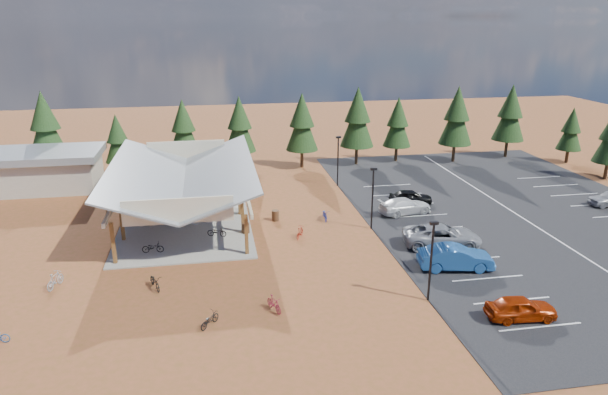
# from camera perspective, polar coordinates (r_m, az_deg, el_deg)

# --- Properties ---
(ground) EXTENTS (140.00, 140.00, 0.00)m
(ground) POSITION_cam_1_polar(r_m,az_deg,el_deg) (41.78, 1.28, -4.71)
(ground) COLOR brown
(ground) RESTS_ON ground
(asphalt_lot) EXTENTS (27.00, 44.00, 0.04)m
(asphalt_lot) POSITION_cam_1_polar(r_m,az_deg,el_deg) (51.00, 21.43, -1.63)
(asphalt_lot) COLOR black
(asphalt_lot) RESTS_ON ground
(concrete_pad) EXTENTS (10.60, 18.60, 0.10)m
(concrete_pad) POSITION_cam_1_polar(r_m,az_deg,el_deg) (47.63, -12.29, -2.09)
(concrete_pad) COLOR gray
(concrete_pad) RESTS_ON ground
(bike_pavilion) EXTENTS (11.65, 19.40, 4.97)m
(bike_pavilion) POSITION_cam_1_polar(r_m,az_deg,el_deg) (46.46, -12.60, 2.27)
(bike_pavilion) COLOR brown
(bike_pavilion) RESTS_ON concrete_pad
(outbuilding) EXTENTS (11.00, 7.00, 3.90)m
(outbuilding) POSITION_cam_1_polar(r_m,az_deg,el_deg) (59.79, -25.62, 2.69)
(outbuilding) COLOR #ADA593
(outbuilding) RESTS_ON ground
(lamp_post_0) EXTENTS (0.50, 0.25, 5.14)m
(lamp_post_0) POSITION_cam_1_polar(r_m,az_deg,el_deg) (33.23, 13.27, -5.98)
(lamp_post_0) COLOR black
(lamp_post_0) RESTS_ON ground
(lamp_post_1) EXTENTS (0.50, 0.25, 5.14)m
(lamp_post_1) POSITION_cam_1_polar(r_m,az_deg,el_deg) (43.72, 7.24, 0.38)
(lamp_post_1) COLOR black
(lamp_post_1) RESTS_ON ground
(lamp_post_2) EXTENTS (0.50, 0.25, 5.14)m
(lamp_post_2) POSITION_cam_1_polar(r_m,az_deg,el_deg) (54.83, 3.60, 4.24)
(lamp_post_2) COLOR black
(lamp_post_2) RESTS_ON ground
(trash_bin_0) EXTENTS (0.60, 0.60, 0.90)m
(trash_bin_0) POSITION_cam_1_polar(r_m,az_deg,el_deg) (43.38, -6.15, -3.27)
(trash_bin_0) COLOR #462C19
(trash_bin_0) RESTS_ON ground
(trash_bin_1) EXTENTS (0.60, 0.60, 0.90)m
(trash_bin_1) POSITION_cam_1_polar(r_m,az_deg,el_deg) (45.98, -3.03, -1.90)
(trash_bin_1) COLOR #462C19
(trash_bin_1) RESTS_ON ground
(pine_0) EXTENTS (3.95, 3.95, 9.19)m
(pine_0) POSITION_cam_1_polar(r_m,az_deg,el_deg) (63.81, -25.60, 6.92)
(pine_0) COLOR #382314
(pine_0) RESTS_ON ground
(pine_1) EXTENTS (2.91, 2.91, 6.78)m
(pine_1) POSITION_cam_1_polar(r_m,az_deg,el_deg) (61.06, -19.04, 5.85)
(pine_1) COLOR #382314
(pine_1) RESTS_ON ground
(pine_2) EXTENTS (3.43, 3.43, 7.98)m
(pine_2) POSITION_cam_1_polar(r_m,az_deg,el_deg) (61.59, -12.58, 7.23)
(pine_2) COLOR #382314
(pine_2) RESTS_ON ground
(pine_3) EXTENTS (3.52, 3.52, 8.20)m
(pine_3) POSITION_cam_1_polar(r_m,az_deg,el_deg) (61.35, -6.79, 7.63)
(pine_3) COLOR #382314
(pine_3) RESTS_ON ground
(pine_4) EXTENTS (3.65, 3.65, 8.51)m
(pine_4) POSITION_cam_1_polar(r_m,az_deg,el_deg) (61.23, -0.22, 7.91)
(pine_4) COLOR #382314
(pine_4) RESTS_ON ground
(pine_5) EXTENTS (3.87, 3.87, 9.01)m
(pine_5) POSITION_cam_1_polar(r_m,az_deg,el_deg) (62.77, 5.66, 8.37)
(pine_5) COLOR #382314
(pine_5) RESTS_ON ground
(pine_6) EXTENTS (3.29, 3.29, 7.66)m
(pine_6) POSITION_cam_1_polar(r_m,az_deg,el_deg) (64.97, 9.84, 7.79)
(pine_6) COLOR #382314
(pine_6) RESTS_ON ground
(pine_7) EXTENTS (3.84, 3.84, 8.95)m
(pine_7) POSITION_cam_1_polar(r_m,az_deg,el_deg) (66.14, 15.79, 8.26)
(pine_7) COLOR #382314
(pine_7) RESTS_ON ground
(pine_8) EXTENTS (3.80, 3.80, 8.85)m
(pine_8) POSITION_cam_1_polar(r_m,az_deg,el_deg) (70.51, 20.90, 8.29)
(pine_8) COLOR #382314
(pine_8) RESTS_ON ground
(pine_13) EXTENTS (2.82, 2.82, 6.57)m
(pine_13) POSITION_cam_1_polar(r_m,az_deg,el_deg) (70.72, 26.30, 6.46)
(pine_13) COLOR #382314
(pine_13) RESTS_ON ground
(bike_0) EXTENTS (1.61, 0.68, 0.83)m
(bike_0) POSITION_cam_1_polar(r_m,az_deg,el_deg) (41.08, -15.63, -5.07)
(bike_0) COLOR black
(bike_0) RESTS_ON concrete_pad
(bike_1) EXTENTS (1.58, 0.61, 0.92)m
(bike_1) POSITION_cam_1_polar(r_m,az_deg,el_deg) (46.15, -16.25, -2.43)
(bike_1) COLOR gray
(bike_1) RESTS_ON concrete_pad
(bike_2) EXTENTS (1.90, 1.17, 0.94)m
(bike_2) POSITION_cam_1_polar(r_m,az_deg,el_deg) (49.12, -16.28, -1.14)
(bike_2) COLOR navy
(bike_2) RESTS_ON concrete_pad
(bike_3) EXTENTS (1.91, 0.93, 1.11)m
(bike_3) POSITION_cam_1_polar(r_m,az_deg,el_deg) (53.55, -14.27, 0.75)
(bike_3) COLOR maroon
(bike_3) RESTS_ON concrete_pad
(bike_4) EXTENTS (1.62, 1.01, 0.81)m
(bike_4) POSITION_cam_1_polar(r_m,az_deg,el_deg) (42.93, -9.16, -3.57)
(bike_4) COLOR black
(bike_4) RESTS_ON concrete_pad
(bike_5) EXTENTS (1.88, 0.95, 1.09)m
(bike_5) POSITION_cam_1_polar(r_m,az_deg,el_deg) (45.57, -10.69, -2.14)
(bike_5) COLOR #92959A
(bike_5) RESTS_ON concrete_pad
(bike_6) EXTENTS (1.88, 0.71, 0.98)m
(bike_6) POSITION_cam_1_polar(r_m,az_deg,el_deg) (48.80, -10.61, -0.80)
(bike_6) COLOR navy
(bike_6) RESTS_ON concrete_pad
(bike_7) EXTENTS (1.60, 0.64, 0.94)m
(bike_7) POSITION_cam_1_polar(r_m,az_deg,el_deg) (52.01, -10.71, 0.38)
(bike_7) COLOR maroon
(bike_7) RESTS_ON concrete_pad
(bike_8) EXTENTS (1.25, 1.92, 0.95)m
(bike_8) POSITION_cam_1_polar(r_m,az_deg,el_deg) (36.08, -15.42, -8.53)
(bike_8) COLOR black
(bike_8) RESTS_ON ground
(bike_9) EXTENTS (1.05, 1.82, 1.05)m
(bike_9) POSITION_cam_1_polar(r_m,az_deg,el_deg) (38.35, -24.74, -7.89)
(bike_9) COLOR #94979C
(bike_9) RESTS_ON ground
(bike_11) EXTENTS (1.03, 1.63, 0.95)m
(bike_11) POSITION_cam_1_polar(r_m,az_deg,el_deg) (32.41, -3.17, -11.10)
(bike_11) COLOR maroon
(bike_11) RESTS_ON ground
(bike_12) EXTENTS (1.39, 1.55, 0.81)m
(bike_12) POSITION_cam_1_polar(r_m,az_deg,el_deg) (31.42, -9.91, -12.55)
(bike_12) COLOR black
(bike_12) RESTS_ON ground
(bike_14) EXTENTS (0.76, 1.84, 0.95)m
(bike_14) POSITION_cam_1_polar(r_m,az_deg,el_deg) (46.09, 2.23, -1.81)
(bike_14) COLOR navy
(bike_14) RESTS_ON ground
(bike_15) EXTENTS (1.11, 1.60, 0.94)m
(bike_15) POSITION_cam_1_polar(r_m,az_deg,el_deg) (42.36, -0.43, -3.68)
(bike_15) COLOR #9D2515
(bike_15) RESTS_ON ground
(car_0) EXTENTS (4.10, 1.92, 1.36)m
(car_0) POSITION_cam_1_polar(r_m,az_deg,el_deg) (33.79, 21.87, -10.74)
(car_0) COLOR #952503
(car_0) RESTS_ON asphalt_lot
(car_1) EXTENTS (5.26, 2.56, 1.66)m
(car_1) POSITION_cam_1_polar(r_m,az_deg,el_deg) (38.53, 15.68, -6.11)
(car_1) COLOR #1D4C8C
(car_1) RESTS_ON asphalt_lot
(car_2) EXTENTS (6.24, 3.68, 1.63)m
(car_2) POSITION_cam_1_polar(r_m,az_deg,el_deg) (41.98, 14.34, -3.93)
(car_2) COLOR gray
(car_2) RESTS_ON asphalt_lot
(car_3) EXTENTS (5.03, 2.80, 1.38)m
(car_3) POSITION_cam_1_polar(r_m,az_deg,el_deg) (48.20, 10.59, -0.87)
(car_3) COLOR silver
(car_3) RESTS_ON asphalt_lot
(car_4) EXTENTS (4.09, 2.10, 1.33)m
(car_4) POSITION_cam_1_polar(r_m,az_deg,el_deg) (50.73, 11.16, 0.05)
(car_4) COLOR black
(car_4) RESTS_ON asphalt_lot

